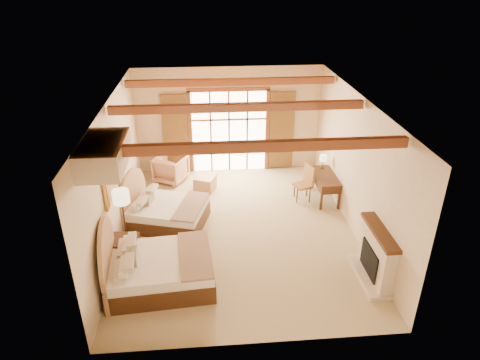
{
  "coord_description": "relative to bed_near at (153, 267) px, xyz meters",
  "views": [
    {
      "loc": [
        -0.7,
        -8.7,
        5.76
      ],
      "look_at": [
        0.06,
        0.2,
        1.26
      ],
      "focal_mm": 32.0,
      "sensor_mm": 36.0,
      "label": 1
    }
  ],
  "objects": [
    {
      "name": "wall_left",
      "position": [
        -0.9,
        1.81,
        1.19
      ],
      "size": [
        0.0,
        7.0,
        7.0
      ],
      "primitive_type": "plane",
      "rotation": [
        1.57,
        0.0,
        1.57
      ],
      "color": "beige",
      "rests_on": "ground"
    },
    {
      "name": "painting",
      "position": [
        -0.85,
        1.06,
        1.34
      ],
      "size": [
        0.06,
        0.95,
        0.75
      ],
      "color": "gold",
      "rests_on": "wall_left"
    },
    {
      "name": "desk",
      "position": [
        4.32,
        3.2,
        -0.03
      ],
      "size": [
        0.58,
        1.32,
        0.7
      ],
      "rotation": [
        0.0,
        0.0,
        0.02
      ],
      "color": "#422214",
      "rests_on": "floor"
    },
    {
      "name": "bed_far",
      "position": [
        -0.0,
        2.26,
        -0.05
      ],
      "size": [
        2.19,
        1.83,
        1.21
      ],
      "rotation": [
        0.0,
        0.0,
        -0.28
      ],
      "color": "#422214",
      "rests_on": "floor"
    },
    {
      "name": "desk_chair",
      "position": [
        3.73,
        3.18,
        -0.1
      ],
      "size": [
        0.58,
        0.56,
        0.99
      ],
      "rotation": [
        0.0,
        0.0,
        0.38
      ],
      "color": "#9C6830",
      "rests_on": "floor"
    },
    {
      "name": "fireplace",
      "position": [
        4.45,
        -0.19,
        0.1
      ],
      "size": [
        0.46,
        1.4,
        1.16
      ],
      "color": "beige",
      "rests_on": "ground"
    },
    {
      "name": "floor",
      "position": [
        1.85,
        1.81,
        -0.41
      ],
      "size": [
        7.0,
        7.0,
        0.0
      ],
      "primitive_type": "plane",
      "color": "tan",
      "rests_on": "ground"
    },
    {
      "name": "ceiling",
      "position": [
        1.85,
        1.81,
        2.79
      ],
      "size": [
        7.0,
        7.0,
        0.0
      ],
      "primitive_type": "plane",
      "rotation": [
        3.14,
        0.0,
        0.0
      ],
      "color": "#BB7D3A",
      "rests_on": "ground"
    },
    {
      "name": "desk_lamp",
      "position": [
        4.35,
        3.64,
        0.59
      ],
      "size": [
        0.2,
        0.2,
        0.39
      ],
      "color": "#332417",
      "rests_on": "desk"
    },
    {
      "name": "ottoman",
      "position": [
        1.08,
        4.01,
        -0.22
      ],
      "size": [
        0.69,
        0.69,
        0.39
      ],
      "primitive_type": "cube",
      "rotation": [
        0.0,
        0.0,
        -0.37
      ],
      "color": "tan",
      "rests_on": "floor"
    },
    {
      "name": "canopy_valance",
      "position": [
        -0.55,
        -0.19,
        2.54
      ],
      "size": [
        0.7,
        1.4,
        0.45
      ],
      "primitive_type": "cube",
      "color": "beige",
      "rests_on": "ceiling"
    },
    {
      "name": "wall_back",
      "position": [
        1.85,
        5.31,
        1.19
      ],
      "size": [
        5.5,
        0.0,
        5.5
      ],
      "primitive_type": "plane",
      "rotation": [
        1.57,
        0.0,
        0.0
      ],
      "color": "beige",
      "rests_on": "ground"
    },
    {
      "name": "floor_lamp",
      "position": [
        -0.65,
        1.02,
        0.96
      ],
      "size": [
        0.34,
        0.34,
        1.62
      ],
      "color": "#332417",
      "rests_on": "floor"
    },
    {
      "name": "ceiling_beams",
      "position": [
        1.85,
        1.81,
        2.67
      ],
      "size": [
        5.39,
        4.6,
        0.18
      ],
      "primitive_type": null,
      "color": "brown",
      "rests_on": "ceiling"
    },
    {
      "name": "wall_right",
      "position": [
        4.6,
        1.81,
        1.19
      ],
      "size": [
        0.0,
        7.0,
        7.0
      ],
      "primitive_type": "plane",
      "rotation": [
        1.57,
        0.0,
        -1.57
      ],
      "color": "beige",
      "rests_on": "ground"
    },
    {
      "name": "armchair",
      "position": [
        0.09,
        4.63,
        -0.03
      ],
      "size": [
        1.12,
        1.13,
        0.77
      ],
      "primitive_type": "imported",
      "rotation": [
        0.0,
        0.0,
        -3.62
      ],
      "color": "tan",
      "rests_on": "floor"
    },
    {
      "name": "bed_near",
      "position": [
        0.0,
        0.0,
        0.0
      ],
      "size": [
        2.18,
        1.71,
        1.36
      ],
      "rotation": [
        0.0,
        0.0,
        0.08
      ],
      "color": "#422214",
      "rests_on": "floor"
    },
    {
      "name": "french_doors",
      "position": [
        1.85,
        5.25,
        0.84
      ],
      "size": [
        3.95,
        0.08,
        2.6
      ],
      "color": "white",
      "rests_on": "ground"
    },
    {
      "name": "nightstand",
      "position": [
        -0.65,
        0.66,
        -0.08
      ],
      "size": [
        0.61,
        0.61,
        0.67
      ],
      "primitive_type": "cube",
      "rotation": [
        0.0,
        0.0,
        -0.11
      ],
      "color": "#422214",
      "rests_on": "floor"
    }
  ]
}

